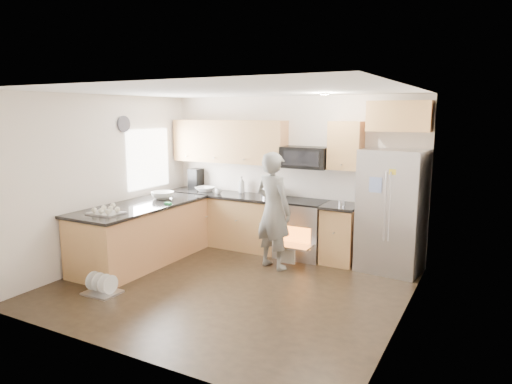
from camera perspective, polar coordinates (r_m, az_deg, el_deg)
The scene contains 8 objects.
ground at distance 6.34m, azimuth -3.36°, elevation -11.69°, with size 4.50×4.50×0.00m, color black.
room_shell at distance 5.97m, azimuth -3.75°, elevation 3.57°, with size 4.54×4.04×2.62m.
back_cabinet_run at distance 7.82m, azimuth -0.42°, elevation -0.15°, with size 4.45×0.64×2.50m.
peninsula at distance 7.40m, azimuth -14.05°, elevation -5.00°, with size 0.96×2.36×1.04m.
stove_range at distance 7.44m, azimuth 5.75°, elevation -3.00°, with size 0.76×0.97×1.79m.
refrigerator at distance 6.99m, azimuth 16.63°, elevation -2.28°, with size 0.95×0.77×1.81m.
person at distance 6.83m, azimuth 2.18°, elevation -2.34°, with size 0.64×0.42×1.77m, color gray.
dish_rack at distance 6.39m, azimuth -18.69°, elevation -11.32°, with size 0.44×0.35×0.27m.
Camera 1 is at (3.10, -5.01, 2.33)m, focal length 32.00 mm.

